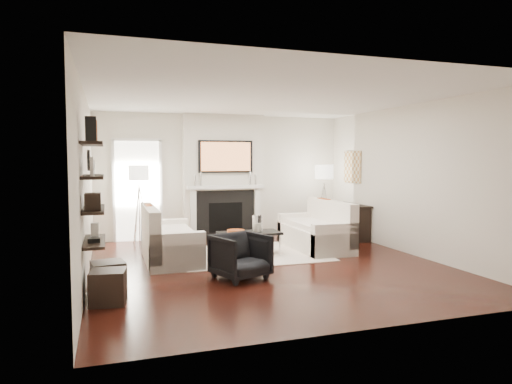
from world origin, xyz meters
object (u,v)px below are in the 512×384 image
object	(u,v)px
loveseat_right_base	(315,238)
coffee_table	(249,233)
lamp_right_shade	(324,172)
armchair	(241,254)
loveseat_left_base	(171,248)
lamp_left_shade	(139,173)
ottoman_near	(108,277)

from	to	relation	value
loveseat_right_base	coffee_table	size ratio (longest dim) A/B	1.64
loveseat_right_base	lamp_right_shade	size ratio (longest dim) A/B	4.50
loveseat_right_base	coffee_table	xyz separation A→B (m)	(-1.37, -0.17, 0.19)
armchair	lamp_right_shade	size ratio (longest dim) A/B	1.78
loveseat_right_base	armchair	xyz separation A→B (m)	(-1.97, -1.68, 0.15)
loveseat_left_base	coffee_table	distance (m)	1.41
loveseat_left_base	coffee_table	bearing A→B (deg)	0.08
coffee_table	lamp_left_shade	xyz separation A→B (m)	(-1.79, 1.71, 1.05)
lamp_right_shade	loveseat_right_base	bearing A→B (deg)	-123.78
lamp_left_shade	armchair	bearing A→B (deg)	-69.58
lamp_right_shade	ottoman_near	xyz separation A→B (m)	(-4.52, -2.92, -1.25)
loveseat_right_base	lamp_left_shade	size ratio (longest dim) A/B	4.50
loveseat_right_base	ottoman_near	distance (m)	4.20
coffee_table	lamp_left_shade	bearing A→B (deg)	136.41
coffee_table	armchair	distance (m)	1.62
loveseat_left_base	loveseat_right_base	bearing A→B (deg)	3.63
lamp_left_shade	loveseat_left_base	bearing A→B (deg)	-76.99
loveseat_left_base	ottoman_near	size ratio (longest dim) A/B	4.50
lamp_left_shade	lamp_right_shade	xyz separation A→B (m)	(3.90, -0.44, 0.00)
armchair	loveseat_left_base	bearing A→B (deg)	98.37
armchair	lamp_right_shade	distance (m)	4.03
armchair	ottoman_near	bearing A→B (deg)	164.83
loveseat_left_base	armchair	world-z (taller)	armchair
coffee_table	lamp_left_shade	size ratio (longest dim) A/B	2.75
armchair	ottoman_near	distance (m)	1.83
loveseat_right_base	armchair	distance (m)	2.59
armchair	ottoman_near	xyz separation A→B (m)	(-1.81, -0.14, -0.16)
loveseat_right_base	lamp_right_shade	world-z (taller)	lamp_right_shade
loveseat_right_base	ottoman_near	bearing A→B (deg)	-154.34
loveseat_right_base	lamp_right_shade	distance (m)	1.81
loveseat_right_base	lamp_left_shade	bearing A→B (deg)	154.15
loveseat_right_base	coffee_table	distance (m)	1.40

